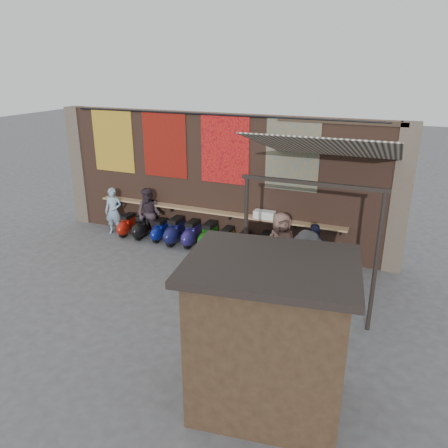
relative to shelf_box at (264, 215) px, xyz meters
name	(u,v)px	position (x,y,z in m)	size (l,w,h in m)	color
ground	(178,277)	(-1.62, -2.30, -1.24)	(70.00, 70.00, 0.00)	#474749
brick_wall	(218,180)	(-1.62, 0.40, 0.76)	(10.00, 0.40, 4.00)	brown
pier_left	(81,166)	(-6.82, 0.40, 0.76)	(0.50, 0.50, 4.00)	#4C4238
pier_right	(401,200)	(3.58, 0.40, 0.76)	(0.50, 0.50, 4.00)	#4C4238
eating_counter	(214,212)	(-1.62, 0.03, -0.14)	(8.00, 0.32, 0.05)	#9E7A51
shelf_box	(264,215)	(0.00, 0.00, 0.00)	(0.61, 0.27, 0.23)	white
tapestry_redgold	(113,141)	(-5.22, 0.18, 1.76)	(1.50, 0.02, 2.00)	#8C3714
tapestry_sun	(165,145)	(-3.32, 0.18, 1.76)	(1.50, 0.02, 2.00)	red
tapestry_orange	(225,150)	(-1.32, 0.18, 1.76)	(1.50, 0.02, 2.00)	red
tapestry_multi	(292,155)	(0.68, 0.18, 1.76)	(1.50, 0.02, 2.00)	#205778
hang_rail	(215,115)	(-1.62, 0.17, 2.74)	(0.06, 0.06, 9.50)	black
scooter_stool_0	(127,225)	(-4.61, -0.29, -0.89)	(0.33, 0.73, 0.70)	#A1170C
scooter_stool_1	(143,227)	(-4.02, -0.27, -0.86)	(0.36, 0.79, 0.76)	black
scooter_stool_2	(160,230)	(-3.38, -0.27, -0.90)	(0.32, 0.71, 0.68)	navy
scooter_stool_3	(175,231)	(-2.80, -0.33, -0.82)	(0.39, 0.87, 0.83)	#121547
scooter_stool_4	(192,234)	(-2.25, -0.26, -0.85)	(0.37, 0.82, 0.78)	navy
scooter_stool_5	(209,237)	(-1.65, -0.31, -0.82)	(0.39, 0.87, 0.83)	#105E0D
scooter_stool_6	(226,240)	(-1.07, -0.28, -0.87)	(0.35, 0.77, 0.73)	#91520D
scooter_stool_7	(244,244)	(-0.50, -0.31, -0.89)	(0.33, 0.74, 0.70)	black
scooter_stool_8	(265,246)	(0.13, -0.29, -0.86)	(0.36, 0.79, 0.75)	maroon
scooter_stool_9	(283,250)	(0.67, -0.31, -0.86)	(0.35, 0.79, 0.75)	#0E4912
scooter_stool_10	(304,254)	(1.28, -0.32, -0.90)	(0.32, 0.71, 0.68)	navy
diner_left	(114,211)	(-5.09, -0.30, -0.46)	(0.57, 0.37, 1.56)	#80A0BB
diner_right	(149,214)	(-3.73, -0.30, -0.39)	(0.82, 0.64, 1.69)	#32272F
shopper_navy	(314,257)	(1.79, -1.58, -0.37)	(1.02, 0.42, 1.74)	black
shopper_grey	(305,266)	(1.72, -2.21, -0.35)	(1.15, 0.66, 1.78)	#4C4D50
shopper_tan	(280,246)	(0.86, -1.29, -0.33)	(0.89, 0.58, 1.81)	#7C594F
market_stall	(268,340)	(1.92, -5.79, 0.01)	(2.30, 1.72, 2.49)	black
stall_roof	(272,265)	(1.92, -5.79, 1.31)	(2.57, 1.98, 0.12)	black
stall_sign	(278,282)	(1.80, -4.90, 0.57)	(1.20, 0.04, 0.50)	gold
stall_shelf	(276,327)	(1.80, -4.90, -0.33)	(1.91, 0.10, 0.06)	#473321
awning_canvas	(328,148)	(1.88, -1.40, 2.31)	(3.20, 3.40, 0.03)	beige
awning_ledger	(340,122)	(1.88, 0.19, 2.71)	(3.30, 0.08, 0.12)	#33261C
awning_header	(312,183)	(1.88, -2.90, 1.84)	(3.00, 0.08, 0.08)	black
awning_post_left	(246,243)	(0.48, -2.90, 0.31)	(0.09, 0.09, 3.10)	black
awning_post_right	(376,264)	(3.28, -2.90, 0.31)	(0.09, 0.09, 3.10)	black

